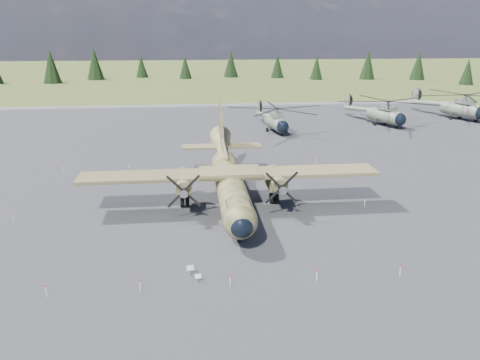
{
  "coord_description": "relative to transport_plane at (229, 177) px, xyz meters",
  "views": [
    {
      "loc": [
        -0.44,
        -41.41,
        16.48
      ],
      "look_at": [
        4.38,
        2.0,
        2.57
      ],
      "focal_mm": 35.0,
      "sensor_mm": 36.0,
      "label": 1
    }
  ],
  "objects": [
    {
      "name": "helicopter_near",
      "position": [
        10.91,
        33.37,
        0.3
      ],
      "size": [
        19.18,
        20.92,
        4.26
      ],
      "rotation": [
        0.0,
        0.0,
        0.16
      ],
      "color": "slate",
      "rests_on": "ground"
    },
    {
      "name": "info_placard_left",
      "position": [
        -4.04,
        -14.29,
        -2.18
      ],
      "size": [
        0.55,
        0.32,
        0.81
      ],
      "rotation": [
        0.0,
        0.0,
        0.21
      ],
      "color": "gray",
      "rests_on": "ground"
    },
    {
      "name": "transport_plane",
      "position": [
        0.0,
        0.0,
        0.0
      ],
      "size": [
        28.59,
        26.05,
        9.46
      ],
      "rotation": [
        0.0,
        0.0,
        -0.0
      ],
      "color": "#3C3F22",
      "rests_on": "ground"
    },
    {
      "name": "info_placard_right",
      "position": [
        -3.53,
        -15.36,
        -2.26
      ],
      "size": [
        0.44,
        0.19,
        0.69
      ],
      "rotation": [
        0.0,
        0.0,
        -0.0
      ],
      "color": "gray",
      "rests_on": "ground"
    },
    {
      "name": "helicopter_mid",
      "position": [
        31.68,
        36.97,
        0.58
      ],
      "size": [
        23.58,
        23.58,
        4.65
      ],
      "rotation": [
        0.0,
        0.0,
        0.36
      ],
      "color": "slate",
      "rests_on": "ground"
    },
    {
      "name": "barrier_fence",
      "position": [
        -3.83,
        -2.58,
        -2.21
      ],
      "size": [
        33.12,
        29.62,
        0.85
      ],
      "color": "silver",
      "rests_on": "ground"
    },
    {
      "name": "ground",
      "position": [
        -3.37,
        -2.5,
        -2.72
      ],
      "size": [
        500.0,
        500.0,
        0.0
      ],
      "primitive_type": "plane",
      "color": "#465325",
      "rests_on": "ground"
    },
    {
      "name": "treeline",
      "position": [
        -6.59,
        -1.49,
        2.1
      ],
      "size": [
        291.82,
        281.04,
        10.93
      ],
      "color": "black",
      "rests_on": "ground"
    },
    {
      "name": "helicopter_far",
      "position": [
        48.93,
        41.21,
        0.84
      ],
      "size": [
        25.67,
        25.67,
        5.01
      ],
      "rotation": [
        0.0,
        0.0,
        0.39
      ],
      "color": "slate",
      "rests_on": "ground"
    },
    {
      "name": "apron",
      "position": [
        -3.37,
        7.5,
        -2.72
      ],
      "size": [
        120.0,
        120.0,
        0.04
      ],
      "primitive_type": "cube",
      "color": "slate",
      "rests_on": "ground"
    }
  ]
}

